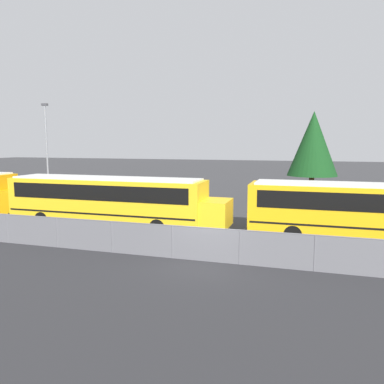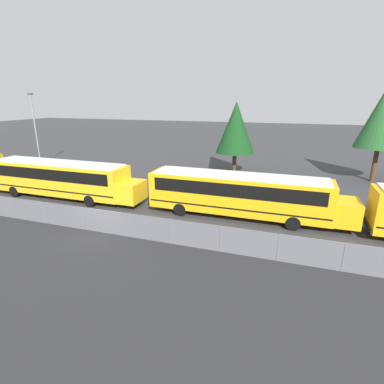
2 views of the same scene
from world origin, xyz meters
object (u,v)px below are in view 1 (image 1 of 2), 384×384
Objects in this scene: light_pole at (47,147)px; school_bus_2 at (111,198)px; school_bus_3 at (379,209)px; tree_0 at (313,144)px.

school_bus_2 is at bearing -38.22° from light_pole.
school_bus_2 is at bearing -178.04° from school_bus_3.
light_pole reaches higher than tree_0.
light_pole reaches higher than school_bus_2.
tree_0 is at bearing 48.51° from school_bus_2.
light_pole is 1.11× the size of tree_0.
tree_0 is at bearing 10.54° from light_pole.
school_bus_2 is 15.05m from school_bus_3.
school_bus_2 and school_bus_3 have the same top height.
school_bus_3 is 13.75m from tree_0.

